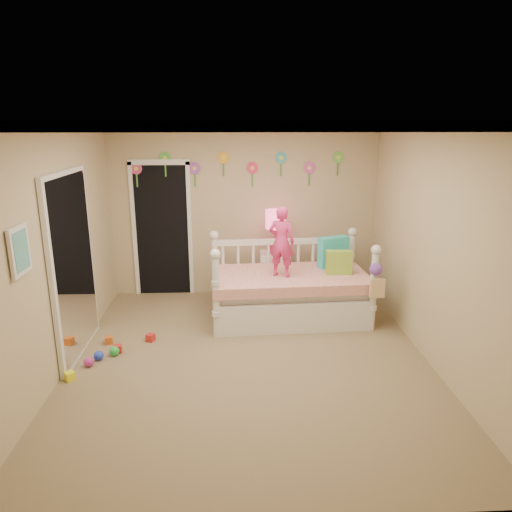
{
  "coord_description": "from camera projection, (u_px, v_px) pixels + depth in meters",
  "views": [
    {
      "loc": [
        -0.16,
        -4.84,
        2.59
      ],
      "look_at": [
        0.1,
        0.6,
        1.05
      ],
      "focal_mm": 33.21,
      "sensor_mm": 36.0,
      "label": 1
    }
  ],
  "objects": [
    {
      "name": "floor",
      "position": [
        250.0,
        359.0,
        5.36
      ],
      "size": [
        4.0,
        4.5,
        0.01
      ],
      "primitive_type": "cube",
      "color": "#7F684C",
      "rests_on": "ground"
    },
    {
      "name": "ceiling",
      "position": [
        249.0,
        121.0,
        4.65
      ],
      "size": [
        4.0,
        4.5,
        0.01
      ],
      "primitive_type": "cube",
      "color": "white",
      "rests_on": "floor"
    },
    {
      "name": "back_wall",
      "position": [
        244.0,
        211.0,
        7.17
      ],
      "size": [
        4.0,
        0.01,
        2.6
      ],
      "primitive_type": "cube",
      "color": "tan",
      "rests_on": "floor"
    },
    {
      "name": "left_wall",
      "position": [
        57.0,
        251.0,
        4.92
      ],
      "size": [
        0.01,
        4.5,
        2.6
      ],
      "primitive_type": "cube",
      "color": "tan",
      "rests_on": "floor"
    },
    {
      "name": "right_wall",
      "position": [
        434.0,
        247.0,
        5.1
      ],
      "size": [
        0.01,
        4.5,
        2.6
      ],
      "primitive_type": "cube",
      "color": "tan",
      "rests_on": "floor"
    },
    {
      "name": "crown_molding",
      "position": [
        249.0,
        125.0,
        4.66
      ],
      "size": [
        4.0,
        4.5,
        0.06
      ],
      "primitive_type": null,
      "color": "white",
      "rests_on": "ceiling"
    },
    {
      "name": "daybed",
      "position": [
        289.0,
        278.0,
        6.37
      ],
      "size": [
        2.17,
        1.24,
        1.14
      ],
      "primitive_type": null,
      "rotation": [
        0.0,
        0.0,
        0.05
      ],
      "color": "white",
      "rests_on": "floor"
    },
    {
      "name": "pillow_turquoise",
      "position": [
        333.0,
        252.0,
        6.6
      ],
      "size": [
        0.45,
        0.29,
        0.43
      ],
      "primitive_type": "cube",
      "rotation": [
        0.0,
        0.0,
        0.37
      ],
      "color": "#29CEAF",
      "rests_on": "daybed"
    },
    {
      "name": "pillow_lime",
      "position": [
        339.0,
        262.0,
        6.29
      ],
      "size": [
        0.34,
        0.14,
        0.32
      ],
      "primitive_type": "cube",
      "rotation": [
        0.0,
        0.0,
        -0.04
      ],
      "color": "#8DBE39",
      "rests_on": "daybed"
    },
    {
      "name": "child",
      "position": [
        281.0,
        242.0,
        6.13
      ],
      "size": [
        0.4,
        0.33,
        0.93
      ],
      "primitive_type": "imported",
      "rotation": [
        0.0,
        0.0,
        2.76
      ],
      "color": "#EA357E",
      "rests_on": "daybed"
    },
    {
      "name": "nightstand",
      "position": [
        275.0,
        276.0,
        7.11
      ],
      "size": [
        0.45,
        0.35,
        0.73
      ],
      "primitive_type": "cube",
      "rotation": [
        0.0,
        0.0,
        -0.04
      ],
      "color": "white",
      "rests_on": "floor"
    },
    {
      "name": "table_lamp",
      "position": [
        275.0,
        225.0,
        6.9
      ],
      "size": [
        0.29,
        0.29,
        0.64
      ],
      "color": "#E21E4E",
      "rests_on": "nightstand"
    },
    {
      "name": "closet_doorway",
      "position": [
        162.0,
        229.0,
        7.17
      ],
      "size": [
        0.9,
        0.04,
        2.07
      ],
      "primitive_type": "cube",
      "color": "black",
      "rests_on": "back_wall"
    },
    {
      "name": "flower_decals",
      "position": [
        238.0,
        168.0,
        6.98
      ],
      "size": [
        3.4,
        0.02,
        0.5
      ],
      "primitive_type": null,
      "color": "#B2668C",
      "rests_on": "back_wall"
    },
    {
      "name": "mirror_closet",
      "position": [
        73.0,
        266.0,
        5.28
      ],
      "size": [
        0.07,
        1.3,
        2.1
      ],
      "primitive_type": "cube",
      "color": "white",
      "rests_on": "left_wall"
    },
    {
      "name": "wall_picture",
      "position": [
        19.0,
        251.0,
        3.99
      ],
      "size": [
        0.05,
        0.34,
        0.42
      ],
      "primitive_type": "cube",
      "color": "white",
      "rests_on": "left_wall"
    },
    {
      "name": "hanging_bag",
      "position": [
        376.0,
        281.0,
        5.85
      ],
      "size": [
        0.2,
        0.16,
        0.36
      ],
      "primitive_type": null,
      "color": "beige",
      "rests_on": "daybed"
    },
    {
      "name": "toy_scatter",
      "position": [
        120.0,
        350.0,
        5.48
      ],
      "size": [
        1.23,
        1.5,
        0.11
      ],
      "primitive_type": null,
      "rotation": [
        0.0,
        0.0,
        0.38
      ],
      "color": "#996666",
      "rests_on": "floor"
    }
  ]
}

